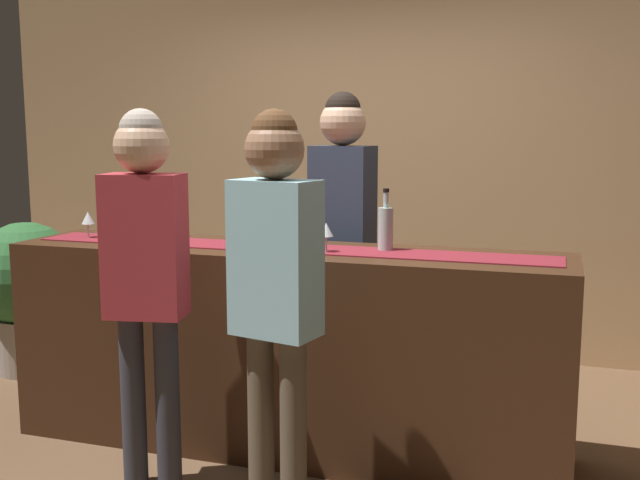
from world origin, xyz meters
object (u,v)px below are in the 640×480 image
(wine_bottle_amber, at_px, (150,221))
(potted_plant_tall, at_px, (27,286))
(wine_bottle_clear, at_px, (386,228))
(wine_glass_near_customer, at_px, (326,231))
(customer_browsing, at_px, (145,259))
(wine_glass_mid_counter, at_px, (88,219))
(wine_bottle_green, at_px, (270,224))
(customer_sipping, at_px, (276,272))
(bartender, at_px, (342,214))

(wine_bottle_amber, distance_m, potted_plant_tall, 1.59)
(wine_bottle_clear, bearing_deg, wine_bottle_amber, -174.04)
(wine_glass_near_customer, xyz_separation_m, customer_browsing, (-0.66, -0.53, -0.08))
(wine_glass_mid_counter, bearing_deg, wine_glass_near_customer, -2.42)
(potted_plant_tall, bearing_deg, wine_bottle_amber, -26.04)
(wine_bottle_green, height_order, wine_glass_mid_counter, wine_bottle_green)
(wine_bottle_green, xyz_separation_m, wine_glass_near_customer, (0.32, -0.08, -0.01))
(wine_bottle_clear, bearing_deg, customer_browsing, -144.05)
(customer_browsing, bearing_deg, wine_bottle_clear, 25.28)
(potted_plant_tall, bearing_deg, wine_bottle_clear, -11.71)
(wine_glass_near_customer, xyz_separation_m, customer_sipping, (-0.02, -0.62, -0.09))
(potted_plant_tall, bearing_deg, customer_sipping, -29.46)
(customer_browsing, distance_m, potted_plant_tall, 2.08)
(wine_bottle_clear, height_order, wine_glass_mid_counter, wine_bottle_clear)
(wine_bottle_amber, relative_size, potted_plant_tall, 0.30)
(customer_sipping, xyz_separation_m, potted_plant_tall, (-2.28, 1.29, -0.46))
(wine_bottle_clear, xyz_separation_m, bartender, (-0.36, 0.50, 0.00))
(wine_bottle_amber, height_order, customer_browsing, customer_browsing)
(wine_glass_near_customer, height_order, potted_plant_tall, wine_glass_near_customer)
(wine_bottle_green, distance_m, wine_glass_near_customer, 0.33)
(wine_bottle_green, height_order, customer_sipping, customer_sipping)
(wine_bottle_clear, height_order, wine_bottle_green, same)
(wine_bottle_green, height_order, potted_plant_tall, wine_bottle_green)
(wine_bottle_amber, xyz_separation_m, potted_plant_tall, (-1.34, 0.66, -0.56))
(customer_browsing, bearing_deg, wine_bottle_amber, 107.65)
(wine_bottle_amber, bearing_deg, potted_plant_tall, 153.96)
(wine_bottle_clear, height_order, customer_browsing, customer_browsing)
(customer_sipping, bearing_deg, wine_bottle_green, 125.86)
(wine_bottle_amber, relative_size, wine_glass_near_customer, 2.10)
(wine_bottle_amber, bearing_deg, wine_glass_mid_counter, 173.95)
(wine_glass_near_customer, height_order, bartender, bartender)
(wine_glass_near_customer, relative_size, bartender, 0.08)
(customer_browsing, height_order, potted_plant_tall, customer_browsing)
(wine_bottle_green, relative_size, customer_browsing, 0.18)
(wine_bottle_amber, bearing_deg, customer_browsing, -61.67)
(wine_bottle_green, relative_size, customer_sipping, 0.18)
(wine_bottle_clear, height_order, customer_sipping, customer_sipping)
(wine_bottle_clear, relative_size, customer_sipping, 0.18)
(wine_bottle_green, distance_m, customer_sipping, 0.77)
(wine_bottle_clear, xyz_separation_m, wine_bottle_amber, (-1.21, -0.13, 0.00))
(bartender, xyz_separation_m, potted_plant_tall, (-2.19, 0.03, -0.56))
(wine_bottle_green, bearing_deg, wine_bottle_amber, -173.66)
(wine_glass_near_customer, distance_m, customer_browsing, 0.85)
(wine_bottle_clear, bearing_deg, customer_sipping, -110.03)
(wine_bottle_green, bearing_deg, wine_glass_mid_counter, -178.50)
(wine_bottle_amber, bearing_deg, wine_bottle_clear, 5.96)
(wine_bottle_green, distance_m, potted_plant_tall, 2.13)
(wine_glass_mid_counter, bearing_deg, potted_plant_tall, 146.77)
(customer_sipping, relative_size, customer_browsing, 0.99)
(customer_sipping, relative_size, potted_plant_tall, 1.68)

